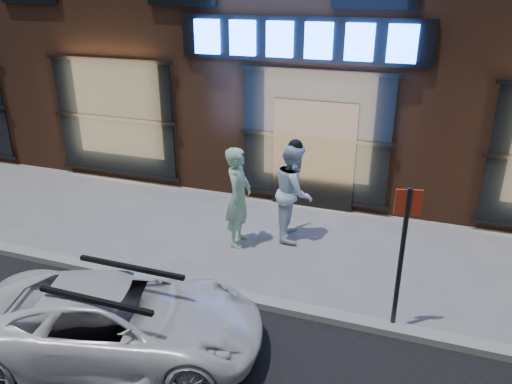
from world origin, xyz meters
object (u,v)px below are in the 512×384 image
man_bowtie (238,197)px  man_cap (294,192)px  white_suv (119,320)px  sign_post (402,248)px

man_bowtie → man_cap: man_bowtie is taller
white_suv → sign_post: (3.43, 1.74, 0.81)m
man_bowtie → white_suv: size_ratio=0.50×
man_bowtie → man_cap: bearing=-60.0°
man_bowtie → sign_post: 3.51m
man_cap → man_bowtie: bearing=112.4°
man_bowtie → man_cap: size_ratio=1.01×
man_cap → white_suv: 4.27m
man_bowtie → man_cap: 1.10m
white_suv → sign_post: bearing=-79.2°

